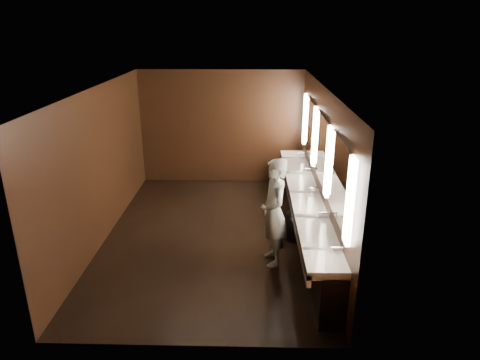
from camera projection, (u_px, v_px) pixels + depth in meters
name	position (u px, v px, depth m)	size (l,w,h in m)	color
floor	(212.00, 235.00, 8.23)	(6.00, 6.00, 0.00)	black
ceiling	(208.00, 88.00, 7.25)	(4.00, 6.00, 0.02)	#2D2D2B
wall_back	(221.00, 128.00, 10.55)	(4.00, 0.02, 2.80)	black
wall_front	(187.00, 248.00, 4.93)	(4.00, 0.02, 2.80)	black
wall_left	(101.00, 165.00, 7.79)	(0.02, 6.00, 2.80)	black
wall_right	(321.00, 167.00, 7.69)	(0.02, 6.00, 2.80)	black
sink_counter	(307.00, 213.00, 8.01)	(0.55, 5.40, 1.01)	black
mirror_band	(321.00, 148.00, 7.57)	(0.06, 5.03, 1.15)	#F9E2CA
person	(274.00, 212.00, 7.00)	(0.67, 0.44, 1.84)	#9BC6E8
trash_bin	(295.00, 226.00, 7.98)	(0.35, 0.35, 0.54)	black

